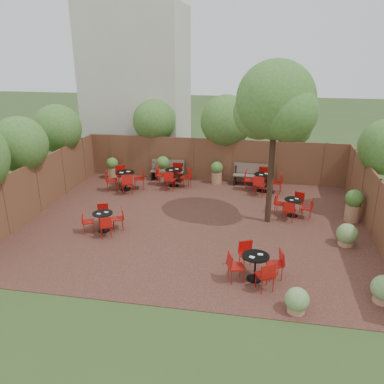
# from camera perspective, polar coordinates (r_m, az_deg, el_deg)

# --- Properties ---
(ground) EXTENTS (80.00, 80.00, 0.00)m
(ground) POSITION_cam_1_polar(r_m,az_deg,el_deg) (14.37, 0.40, -4.47)
(ground) COLOR #354F23
(ground) RESTS_ON ground
(courtyard_paving) EXTENTS (12.00, 10.00, 0.02)m
(courtyard_paving) POSITION_cam_1_polar(r_m,az_deg,el_deg) (14.36, 0.40, -4.43)
(courtyard_paving) COLOR #3C1C18
(courtyard_paving) RESTS_ON ground
(fence_back) EXTENTS (12.00, 0.08, 2.00)m
(fence_back) POSITION_cam_1_polar(r_m,az_deg,el_deg) (18.69, 3.08, 4.61)
(fence_back) COLOR brown
(fence_back) RESTS_ON ground
(fence_left) EXTENTS (0.08, 10.00, 2.00)m
(fence_left) POSITION_cam_1_polar(r_m,az_deg,el_deg) (16.08, -21.15, 0.67)
(fence_left) COLOR brown
(fence_left) RESTS_ON ground
(fence_right) EXTENTS (0.08, 10.00, 2.00)m
(fence_right) POSITION_cam_1_polar(r_m,az_deg,el_deg) (14.30, 24.84, -2.20)
(fence_right) COLOR brown
(fence_right) RESTS_ON ground
(neighbour_building) EXTENTS (5.00, 4.00, 8.00)m
(neighbour_building) POSITION_cam_1_polar(r_m,az_deg,el_deg) (22.03, -7.79, 14.74)
(neighbour_building) COLOR beige
(neighbour_building) RESTS_ON ground
(overhang_foliage) EXTENTS (15.58, 10.58, 2.54)m
(overhang_foliage) POSITION_cam_1_polar(r_m,az_deg,el_deg) (16.25, -6.39, 8.21)
(overhang_foliage) COLOR #3A6B23
(overhang_foliage) RESTS_ON ground
(courtyard_tree) EXTENTS (2.76, 2.66, 5.62)m
(courtyard_tree) POSITION_cam_1_polar(r_m,az_deg,el_deg) (13.59, 11.80, 12.01)
(courtyard_tree) COLOR black
(courtyard_tree) RESTS_ON courtyard_paving
(park_bench_left) EXTENTS (1.54, 0.51, 0.95)m
(park_bench_left) POSITION_cam_1_polar(r_m,az_deg,el_deg) (18.85, -3.52, 3.18)
(park_bench_left) COLOR brown
(park_bench_left) RESTS_ON courtyard_paving
(park_bench_right) EXTENTS (1.59, 0.60, 0.97)m
(park_bench_right) POSITION_cam_1_polar(r_m,az_deg,el_deg) (18.34, 8.43, 2.54)
(park_bench_right) COLOR brown
(park_bench_right) RESTS_ON courtyard_paving
(bistro_tables) EXTENTS (8.64, 8.73, 0.93)m
(bistro_tables) POSITION_cam_1_polar(r_m,az_deg,el_deg) (15.68, 0.54, -0.52)
(bistro_tables) COLOR black
(bistro_tables) RESTS_ON courtyard_paving
(planters) EXTENTS (10.92, 4.01, 1.18)m
(planters) POSITION_cam_1_polar(r_m,az_deg,el_deg) (17.35, 2.89, 2.07)
(planters) COLOR #9F714F
(planters) RESTS_ON courtyard_paving
(low_shrubs) EXTENTS (2.74, 4.41, 0.72)m
(low_shrubs) POSITION_cam_1_polar(r_m,az_deg,el_deg) (11.74, 21.39, -10.02)
(low_shrubs) COLOR #9F714F
(low_shrubs) RESTS_ON courtyard_paving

